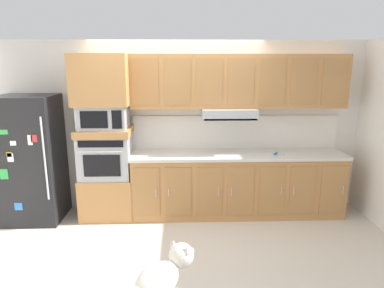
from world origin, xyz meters
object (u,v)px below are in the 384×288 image
at_px(refrigerator, 32,159).
at_px(microwave, 104,117).
at_px(built_in_oven, 106,156).
at_px(dog, 163,277).
at_px(screwdriver, 276,154).

bearing_deg(refrigerator, microwave, 3.81).
relative_size(refrigerator, built_in_oven, 2.51).
distance_m(refrigerator, dog, 2.91).
height_order(built_in_oven, dog, built_in_oven).
height_order(refrigerator, microwave, refrigerator).
distance_m(built_in_oven, screwdriver, 2.41).
height_order(refrigerator, screwdriver, refrigerator).
bearing_deg(built_in_oven, refrigerator, -176.19).
bearing_deg(built_in_oven, screwdriver, -2.11).
xyz_separation_m(microwave, dog, (0.91, -2.21, -1.01)).
xyz_separation_m(refrigerator, microwave, (1.02, 0.07, 0.58)).
relative_size(refrigerator, dog, 2.48).
height_order(screwdriver, dog, screwdriver).
height_order(refrigerator, built_in_oven, refrigerator).
bearing_deg(refrigerator, built_in_oven, 3.81).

